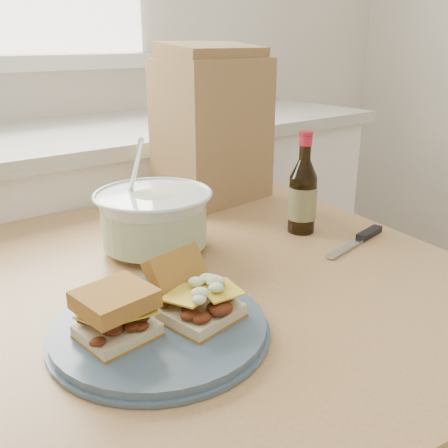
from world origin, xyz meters
TOP-DOWN VIEW (x-y plane):
  - cabinet_run at (-0.00, 1.70)m, footprint 2.50×0.64m
  - dining_table at (0.08, 0.90)m, footprint 1.10×1.10m
  - plate at (-0.08, 0.78)m, footprint 0.30×0.30m
  - sandwich_left at (-0.14, 0.79)m, footprint 0.10×0.09m
  - sandwich_right at (-0.02, 0.77)m, footprint 0.11×0.15m
  - coleslaw_bowl at (0.08, 1.05)m, footprint 0.23×0.23m
  - beer_bottle at (0.38, 0.94)m, footprint 0.06×0.06m
  - knife at (0.45, 0.82)m, footprint 0.21×0.05m
  - paper_bag at (0.38, 1.25)m, footprint 0.29×0.20m

SIDE VIEW (x-z plane):
  - cabinet_run at x=0.00m, z-range 0.00..0.94m
  - dining_table at x=0.08m, z-range 0.28..1.08m
  - knife at x=0.45m, z-range 0.80..0.81m
  - plate at x=-0.08m, z-range 0.80..0.82m
  - sandwich_right at x=-0.02m, z-range 0.80..0.89m
  - sandwich_left at x=-0.14m, z-range 0.82..0.89m
  - coleslaw_bowl at x=0.08m, z-range 0.74..0.97m
  - beer_bottle at x=0.38m, z-range 0.77..0.99m
  - paper_bag at x=0.38m, z-range 0.80..1.15m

